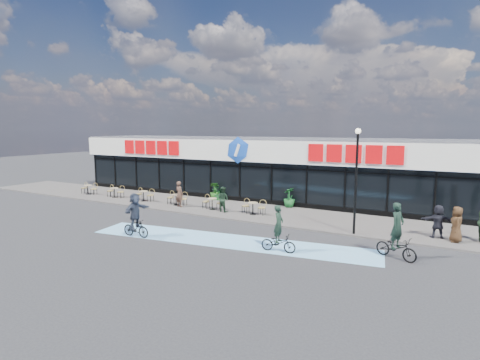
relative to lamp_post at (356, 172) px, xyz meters
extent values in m
plane|color=#28282B|center=(-9.08, -2.30, -3.20)|extent=(120.00, 120.00, 0.00)
cube|color=#59524F|center=(-9.08, 2.20, -3.15)|extent=(44.00, 5.00, 0.10)
cube|color=#7BBDE8|center=(-5.08, -3.80, -3.20)|extent=(14.17, 4.13, 0.01)
cube|color=black|center=(-9.08, 7.70, -1.70)|extent=(30.00, 6.00, 3.00)
cube|color=white|center=(-9.08, 7.55, 0.55)|extent=(30.60, 6.30, 1.50)
cube|color=#47474C|center=(-9.08, 7.70, 1.35)|extent=(30.60, 6.30, 0.10)
cube|color=navy|center=(-9.08, 4.66, -0.15)|extent=(30.60, 0.08, 0.18)
cube|color=black|center=(-9.08, 4.67, -0.55)|extent=(30.00, 0.06, 0.08)
cube|color=black|center=(-9.08, 4.68, -3.00)|extent=(30.00, 0.10, 0.40)
cube|color=#B9060B|center=(-17.08, 4.40, 0.60)|extent=(5.63, 0.18, 1.10)
cube|color=#B9060B|center=(-1.08, 4.40, 0.60)|extent=(5.63, 0.18, 1.10)
ellipsoid|color=#1648B6|center=(-9.08, 4.40, 0.60)|extent=(1.90, 0.24, 1.90)
cylinder|color=black|center=(-24.08, 4.67, -1.70)|extent=(0.10, 0.10, 3.00)
cylinder|color=black|center=(-21.58, 4.67, -1.70)|extent=(0.10, 0.10, 3.00)
cylinder|color=black|center=(-19.08, 4.67, -1.70)|extent=(0.10, 0.10, 3.00)
cylinder|color=black|center=(-16.58, 4.67, -1.70)|extent=(0.10, 0.10, 3.00)
cylinder|color=black|center=(-14.08, 4.67, -1.70)|extent=(0.10, 0.10, 3.00)
cylinder|color=black|center=(-11.58, 4.67, -1.70)|extent=(0.10, 0.10, 3.00)
cylinder|color=black|center=(-9.08, 4.67, -1.70)|extent=(0.10, 0.10, 3.00)
cylinder|color=black|center=(-6.58, 4.67, -1.70)|extent=(0.10, 0.10, 3.00)
cylinder|color=black|center=(-4.08, 4.67, -1.70)|extent=(0.10, 0.10, 3.00)
cylinder|color=black|center=(-1.58, 4.67, -1.70)|extent=(0.10, 0.10, 3.00)
cylinder|color=black|center=(0.92, 4.67, -1.70)|extent=(0.10, 0.10, 3.00)
cylinder|color=black|center=(3.42, 4.67, -1.70)|extent=(0.10, 0.10, 3.00)
cylinder|color=black|center=(0.00, 0.00, -0.61)|extent=(0.12, 0.12, 4.99)
sphere|color=#FFF2CC|center=(0.00, 0.00, 1.99)|extent=(0.28, 0.28, 0.28)
cylinder|color=tan|center=(-21.10, 1.36, -2.38)|extent=(0.60, 0.60, 0.04)
cylinder|color=black|center=(-21.10, 1.36, -2.73)|extent=(0.06, 0.06, 0.70)
cylinder|color=black|center=(-21.10, 1.36, -3.09)|extent=(0.40, 0.40, 0.02)
cylinder|color=tan|center=(-18.15, 1.36, -2.38)|extent=(0.60, 0.60, 0.04)
cylinder|color=black|center=(-18.15, 1.36, -2.73)|extent=(0.06, 0.06, 0.70)
cylinder|color=black|center=(-18.15, 1.36, -3.09)|extent=(0.40, 0.40, 0.02)
cylinder|color=tan|center=(-15.20, 1.36, -2.38)|extent=(0.60, 0.60, 0.04)
cylinder|color=black|center=(-15.20, 1.36, -2.73)|extent=(0.06, 0.06, 0.70)
cylinder|color=black|center=(-15.20, 1.36, -3.09)|extent=(0.40, 0.40, 0.02)
cylinder|color=tan|center=(-12.25, 1.36, -2.38)|extent=(0.60, 0.60, 0.04)
cylinder|color=black|center=(-12.25, 1.36, -2.73)|extent=(0.06, 0.06, 0.70)
cylinder|color=black|center=(-12.25, 1.36, -3.09)|extent=(0.40, 0.40, 0.02)
cylinder|color=tan|center=(-9.29, 1.36, -2.38)|extent=(0.60, 0.60, 0.04)
cylinder|color=black|center=(-9.29, 1.36, -2.73)|extent=(0.06, 0.06, 0.70)
cylinder|color=black|center=(-9.29, 1.36, -3.09)|extent=(0.40, 0.40, 0.02)
cylinder|color=tan|center=(-6.34, 1.36, -2.38)|extent=(0.60, 0.60, 0.04)
cylinder|color=black|center=(-6.34, 1.36, -2.73)|extent=(0.06, 0.06, 0.70)
cylinder|color=black|center=(-6.34, 1.36, -3.09)|extent=(0.40, 0.40, 0.02)
imported|color=#1F4F16|center=(-10.98, 4.34, -2.46)|extent=(0.96, 0.96, 1.28)
imported|color=#1C6228|center=(-10.60, 4.29, -2.58)|extent=(1.20, 1.13, 1.05)
imported|color=#175322|center=(-5.17, 4.43, -2.44)|extent=(0.96, 0.96, 1.32)
imported|color=#503629|center=(-11.67, 1.00, -2.24)|extent=(0.71, 0.54, 1.73)
imported|color=#192E1E|center=(-8.35, 1.15, -2.30)|extent=(0.88, 0.74, 1.60)
imported|color=#3D2716|center=(4.44, 0.86, -2.27)|extent=(0.65, 0.89, 1.67)
imported|color=black|center=(3.67, 1.17, -2.29)|extent=(1.57, 0.87, 1.62)
imported|color=black|center=(-2.34, -4.13, -2.80)|extent=(1.59, 0.67, 0.81)
imported|color=#192E21|center=(-2.34, -4.13, -1.95)|extent=(0.44, 0.62, 1.61)
imported|color=black|center=(2.24, -2.61, -2.73)|extent=(1.88, 1.30, 0.94)
imported|color=black|center=(2.24, -2.61, -1.81)|extent=(0.70, 0.82, 1.90)
imported|color=black|center=(-9.40, -5.41, -2.75)|extent=(1.53, 0.51, 0.91)
imported|color=#2C3344|center=(-9.40, -5.41, -1.88)|extent=(0.61, 1.65, 1.76)
camera|label=1|loc=(3.72, -18.67, 2.12)|focal=28.00mm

